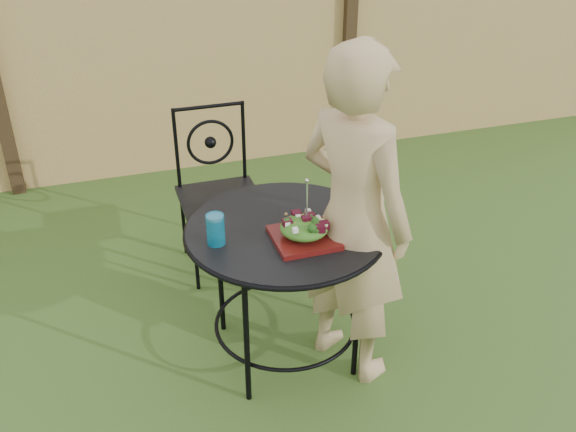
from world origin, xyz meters
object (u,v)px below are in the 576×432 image
(salad_plate, at_px, (304,238))
(patio_table, at_px, (285,253))
(patio_chair, at_px, (218,187))
(diner, at_px, (354,219))

(salad_plate, bearing_deg, patio_table, 108.84)
(patio_chair, relative_size, salad_plate, 3.52)
(patio_chair, height_order, salad_plate, patio_chair)
(patio_table, bearing_deg, diner, -28.08)
(patio_table, relative_size, patio_chair, 0.97)
(patio_chair, bearing_deg, patio_table, -82.58)
(diner, relative_size, salad_plate, 5.92)
(patio_chair, distance_m, salad_plate, 1.08)
(patio_chair, xyz_separation_m, diner, (0.39, -1.06, 0.30))
(patio_chair, xyz_separation_m, salad_plate, (0.16, -1.04, 0.23))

